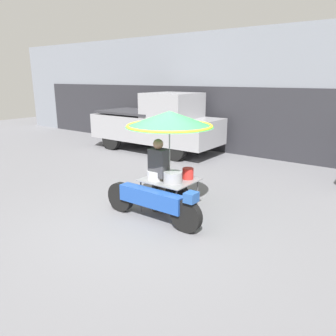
# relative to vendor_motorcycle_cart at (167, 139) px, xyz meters

# --- Properties ---
(ground_plane) EXTENTS (36.00, 36.00, 0.00)m
(ground_plane) POSITION_rel_vendor_motorcycle_cart_xyz_m (0.01, -0.64, -1.55)
(ground_plane) COLOR slate
(shopfront_building) EXTENTS (28.00, 2.06, 4.34)m
(shopfront_building) POSITION_rel_vendor_motorcycle_cart_xyz_m (0.01, 6.86, 0.60)
(shopfront_building) COLOR gray
(shopfront_building) RESTS_ON ground
(vendor_motorcycle_cart) EXTENTS (2.26, 1.74, 2.09)m
(vendor_motorcycle_cart) POSITION_rel_vendor_motorcycle_cart_xyz_m (0.00, 0.00, 0.00)
(vendor_motorcycle_cart) COLOR black
(vendor_motorcycle_cart) RESTS_ON ground
(vendor_person) EXTENTS (0.38, 0.22, 1.54)m
(vendor_person) POSITION_rel_vendor_motorcycle_cart_xyz_m (-0.17, -0.07, -0.70)
(vendor_person) COLOR #4C473D
(vendor_person) RESTS_ON ground
(pickup_truck) EXTENTS (5.05, 1.91, 2.20)m
(pickup_truck) POSITION_rel_vendor_motorcycle_cart_xyz_m (-3.80, 4.52, -0.50)
(pickup_truck) COLOR black
(pickup_truck) RESTS_ON ground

